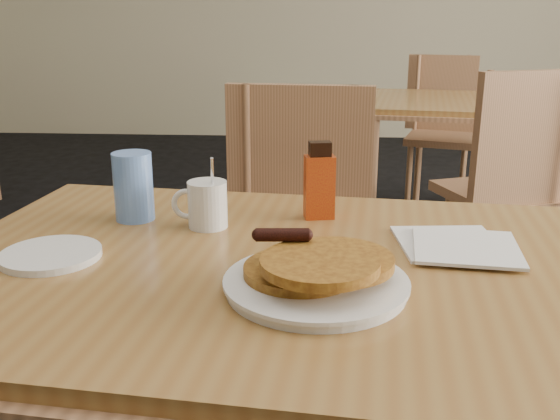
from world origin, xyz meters
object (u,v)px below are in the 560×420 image
object	(u,v)px
main_table	(288,285)
neighbor_table	(479,109)
pancake_plate	(317,275)
blue_tumbler	(133,186)
chair_main_far	(297,224)
chair_neighbor_near	(516,173)
syrup_bottle	(319,183)
coffee_mug	(206,203)
chair_neighbor_far	(442,119)

from	to	relation	value
main_table	neighbor_table	bearing A→B (deg)	68.86
pancake_plate	blue_tumbler	distance (m)	0.48
pancake_plate	blue_tumbler	xyz separation A→B (m)	(-0.37, 0.32, 0.04)
neighbor_table	chair_main_far	xyz separation A→B (m)	(-0.82, -1.35, -0.14)
chair_neighbor_near	syrup_bottle	size ratio (longest dim) A/B	6.17
chair_main_far	coffee_mug	size ratio (longest dim) A/B	6.72
chair_neighbor_near	pancake_plate	size ratio (longest dim) A/B	3.47
syrup_bottle	chair_main_far	bearing A→B (deg)	86.70
neighbor_table	blue_tumbler	distance (m)	2.19
syrup_bottle	blue_tumbler	xyz separation A→B (m)	(-0.37, -0.03, -0.00)
main_table	neighbor_table	world-z (taller)	same
main_table	chair_main_far	size ratio (longest dim) A/B	1.39
neighbor_table	chair_neighbor_near	xyz separation A→B (m)	(-0.02, -0.73, -0.13)
neighbor_table	blue_tumbler	bearing A→B (deg)	-120.94
neighbor_table	syrup_bottle	distance (m)	1.99
chair_neighbor_far	coffee_mug	size ratio (longest dim) A/B	6.42
pancake_plate	coffee_mug	bearing A→B (deg)	127.61
chair_neighbor_far	chair_neighbor_near	world-z (taller)	chair_neighbor_near
syrup_bottle	blue_tumbler	world-z (taller)	syrup_bottle
syrup_bottle	pancake_plate	bearing A→B (deg)	-100.48
syrup_bottle	blue_tumbler	bearing A→B (deg)	174.96
chair_neighbor_far	main_table	bearing A→B (deg)	-88.51
neighbor_table	chair_neighbor_far	world-z (taller)	chair_neighbor_far
neighbor_table	coffee_mug	xyz separation A→B (m)	(-0.97, -1.91, 0.09)
main_table	neighbor_table	size ratio (longest dim) A/B	0.98
chair_neighbor_near	coffee_mug	distance (m)	1.53
neighbor_table	blue_tumbler	xyz separation A→B (m)	(-1.12, -1.87, 0.11)
pancake_plate	blue_tumbler	world-z (taller)	blue_tumbler
main_table	chair_main_far	world-z (taller)	chair_main_far
coffee_mug	syrup_bottle	world-z (taller)	syrup_bottle
chair_main_far	chair_neighbor_near	xyz separation A→B (m)	(0.79, 0.62, 0.01)
chair_main_far	pancake_plate	xyz separation A→B (m)	(0.06, -0.84, 0.21)
chair_main_far	blue_tumbler	bearing A→B (deg)	-114.81
neighbor_table	blue_tumbler	size ratio (longest dim) A/B	9.96
chair_neighbor_far	syrup_bottle	world-z (taller)	chair_neighbor_far
chair_main_far	chair_neighbor_near	distance (m)	1.01
coffee_mug	blue_tumbler	size ratio (longest dim) A/B	1.04
coffee_mug	blue_tumbler	bearing A→B (deg)	-174.69
neighbor_table	chair_neighbor_far	bearing A→B (deg)	91.88
pancake_plate	neighbor_table	bearing A→B (deg)	70.92
chair_main_far	syrup_bottle	xyz separation A→B (m)	(0.06, -0.49, 0.25)
chair_main_far	chair_neighbor_far	size ratio (longest dim) A/B	1.05
neighbor_table	chair_neighbor_far	size ratio (longest dim) A/B	1.49
chair_main_far	chair_neighbor_far	bearing A→B (deg)	74.71
chair_neighbor_far	blue_tumbler	xyz separation A→B (m)	(-1.10, -2.61, 0.28)
blue_tumbler	coffee_mug	bearing A→B (deg)	-13.89
neighbor_table	pancake_plate	distance (m)	2.32
main_table	chair_main_far	bearing A→B (deg)	90.84
syrup_bottle	main_table	bearing A→B (deg)	-111.77
main_table	chair_neighbor_near	xyz separation A→B (m)	(0.78, 1.35, -0.13)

